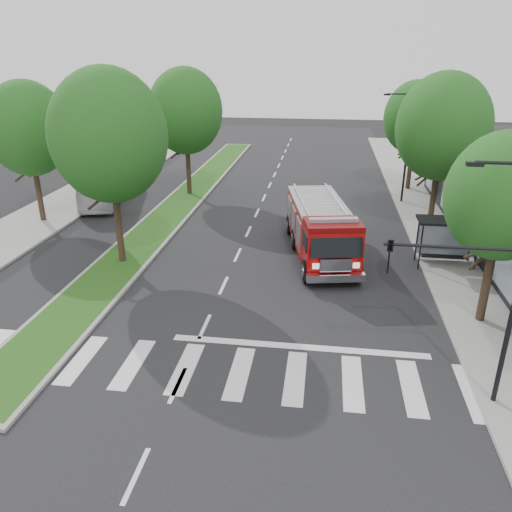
{
  "coord_description": "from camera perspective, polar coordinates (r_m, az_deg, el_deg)",
  "views": [
    {
      "loc": [
        4.66,
        -17.71,
        10.71
      ],
      "look_at": [
        1.66,
        3.68,
        1.8
      ],
      "focal_mm": 35.0,
      "sensor_mm": 36.0,
      "label": 1
    }
  ],
  "objects": [
    {
      "name": "ground",
      "position": [
        21.22,
        -5.89,
        -8.03
      ],
      "size": [
        140.0,
        140.0,
        0.0
      ],
      "primitive_type": "plane",
      "color": "black",
      "rests_on": "ground"
    },
    {
      "name": "tree_right_mid",
      "position": [
        32.72,
        20.59,
        13.63
      ],
      "size": [
        5.6,
        5.6,
        9.72
      ],
      "color": "black",
      "rests_on": "ground"
    },
    {
      "name": "tree_left_mid",
      "position": [
        35.38,
        -24.61,
        13.08
      ],
      "size": [
        5.2,
        5.2,
        9.16
      ],
      "color": "black",
      "rests_on": "ground"
    },
    {
      "name": "bus_shelter",
      "position": [
        28.05,
        21.07,
        2.87
      ],
      "size": [
        3.2,
        1.6,
        2.61
      ],
      "color": "black",
      "rests_on": "ground"
    },
    {
      "name": "fire_engine",
      "position": [
        27.98,
        7.36,
        3.12
      ],
      "size": [
        4.49,
        9.68,
        3.23
      ],
      "rotation": [
        0.0,
        0.0,
        0.19
      ],
      "color": "#610505",
      "rests_on": "ground"
    },
    {
      "name": "streetlight_right_far",
      "position": [
        38.64,
        16.73,
        12.22
      ],
      "size": [
        2.11,
        0.2,
        8.0
      ],
      "color": "black",
      "rests_on": "ground"
    },
    {
      "name": "sidewalk_right",
      "position": [
        30.7,
        22.23,
        0.41
      ],
      "size": [
        5.0,
        80.0,
        0.15
      ],
      "primitive_type": "cube",
      "color": "gray",
      "rests_on": "ground"
    },
    {
      "name": "tree_right_far",
      "position": [
        42.55,
        17.79,
        14.82
      ],
      "size": [
        5.0,
        5.0,
        8.73
      ],
      "color": "black",
      "rests_on": "ground"
    },
    {
      "name": "tree_right_near",
      "position": [
        21.5,
        26.41,
        6.07
      ],
      "size": [
        4.4,
        4.4,
        8.05
      ],
      "color": "black",
      "rests_on": "ground"
    },
    {
      "name": "streetlight_right_near",
      "position": [
        16.22,
        25.1,
        -1.7
      ],
      "size": [
        4.08,
        0.22,
        8.0
      ],
      "color": "black",
      "rests_on": "ground"
    },
    {
      "name": "sidewalk_left",
      "position": [
        35.33,
        -25.37,
        2.68
      ],
      "size": [
        5.0,
        80.0,
        0.15
      ],
      "primitive_type": "cube",
      "color": "gray",
      "rests_on": "ground"
    },
    {
      "name": "median",
      "position": [
        38.76,
        -8.35,
        6.25
      ],
      "size": [
        3.0,
        50.0,
        0.15
      ],
      "color": "gray",
      "rests_on": "ground"
    },
    {
      "name": "tree_median_near",
      "position": [
        26.29,
        -16.47,
        13.01
      ],
      "size": [
        5.8,
        5.8,
        10.16
      ],
      "color": "black",
      "rests_on": "ground"
    },
    {
      "name": "tree_median_far",
      "position": [
        39.42,
        -8.07,
        16.06
      ],
      "size": [
        5.6,
        5.6,
        9.72
      ],
      "color": "black",
      "rests_on": "ground"
    },
    {
      "name": "city_bus",
      "position": [
        40.4,
        -16.7,
        8.11
      ],
      "size": [
        4.49,
        10.12,
        2.74
      ],
      "primitive_type": "imported",
      "rotation": [
        0.0,
        0.0,
        0.23
      ],
      "color": "#BABABF",
      "rests_on": "ground"
    }
  ]
}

